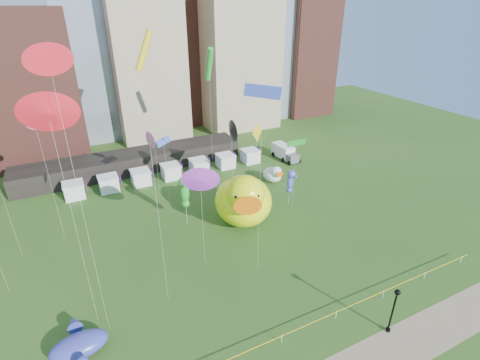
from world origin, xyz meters
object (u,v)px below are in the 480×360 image
lamppost (394,306)px  box_truck (285,152)px  big_duck (244,199)px  seahorse_green (185,190)px  seahorse_purple (290,180)px  whale_inflatable (79,344)px  small_duck (273,174)px

lamppost → box_truck: lamppost is taller
big_duck → lamppost: big_duck is taller
big_duck → seahorse_green: 7.68m
seahorse_green → seahorse_purple: 15.25m
box_truck → seahorse_green: bearing=-155.3°
seahorse_green → box_truck: size_ratio=1.14×
whale_inflatable → small_duck: bearing=29.3°
seahorse_green → lamppost: size_ratio=1.42×
big_duck → whale_inflatable: big_duck is taller
small_duck → whale_inflatable: 37.29m
big_duck → box_truck: bearing=65.4°
seahorse_purple → box_truck: seahorse_purple is taller
big_duck → small_duck: size_ratio=2.84×
big_duck → box_truck: 23.51m
whale_inflatable → lamppost: size_ratio=1.23×
whale_inflatable → big_duck: bearing=24.6°
whale_inflatable → box_truck: (38.27, 27.70, 0.36)m
small_duck → big_duck: bearing=-141.6°
big_duck → lamppost: 21.86m
big_duck → box_truck: (16.86, 16.22, -2.33)m
seahorse_green → seahorse_purple: seahorse_green is taller
small_duck → seahorse_green: (-16.76, -5.77, 3.88)m
big_duck → whale_inflatable: 24.44m
big_duck → small_duck: 13.42m
seahorse_green → seahorse_purple: bearing=5.3°
big_duck → seahorse_purple: bearing=32.3°
small_duck → seahorse_purple: seahorse_purple is taller
big_duck → lamppost: (3.62, -21.55, -0.60)m
whale_inflatable → lamppost: bearing=-25.5°
whale_inflatable → lamppost: 27.06m
seahorse_purple → lamppost: 23.60m
big_duck → box_truck: size_ratio=1.83×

